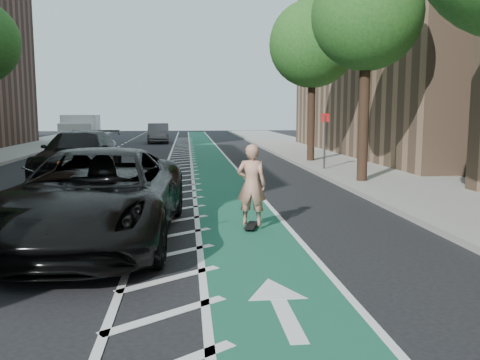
{
  "coord_description": "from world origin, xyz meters",
  "views": [
    {
      "loc": [
        1.78,
        -9.0,
        2.56
      ],
      "look_at": [
        2.91,
        1.75,
        1.1
      ],
      "focal_mm": 38.0,
      "sensor_mm": 36.0,
      "label": 1
    }
  ],
  "objects": [
    {
      "name": "skateboarder",
      "position": [
        3.17,
        1.8,
        0.99
      ],
      "size": [
        0.74,
        0.59,
        1.77
      ],
      "primitive_type": "imported",
      "rotation": [
        0.0,
        0.0,
        2.86
      ],
      "color": "tan",
      "rests_on": "skateboard"
    },
    {
      "name": "tree_r_c",
      "position": [
        7.9,
        8.0,
        5.77
      ],
      "size": [
        4.2,
        4.2,
        7.9
      ],
      "color": "#382619",
      "rests_on": "ground"
    },
    {
      "name": "tree_r_d",
      "position": [
        7.9,
        16.0,
        5.77
      ],
      "size": [
        4.2,
        4.2,
        7.9
      ],
      "color": "#382619",
      "rests_on": "ground"
    },
    {
      "name": "bike_lane",
      "position": [
        3.0,
        10.0,
        0.01
      ],
      "size": [
        2.0,
        90.0,
        0.01
      ],
      "primitive_type": "cube",
      "color": "#18543C",
      "rests_on": "ground"
    },
    {
      "name": "ground",
      "position": [
        0.0,
        0.0,
        0.0
      ],
      "size": [
        120.0,
        120.0,
        0.0
      ],
      "primitive_type": "plane",
      "color": "black",
      "rests_on": "ground"
    },
    {
      "name": "suv_far",
      "position": [
        -2.4,
        11.34,
        0.9
      ],
      "size": [
        2.81,
        6.33,
        1.81
      ],
      "primitive_type": "imported",
      "rotation": [
        0.0,
        0.0,
        -0.05
      ],
      "color": "black",
      "rests_on": "ground"
    },
    {
      "name": "car_silver",
      "position": [
        -3.82,
        23.53,
        0.67
      ],
      "size": [
        2.11,
        4.12,
        1.34
      ],
      "primitive_type": "imported",
      "rotation": [
        0.0,
        0.0,
        0.14
      ],
      "color": "gray",
      "rests_on": "ground"
    },
    {
      "name": "suv_near",
      "position": [
        0.0,
        1.14,
        0.91
      ],
      "size": [
        3.39,
        6.73,
        1.83
      ],
      "primitive_type": "imported",
      "rotation": [
        0.0,
        0.0,
        -0.05
      ],
      "color": "black",
      "rests_on": "ground"
    },
    {
      "name": "barrel_a",
      "position": [
        -2.2,
        8.17,
        0.43
      ],
      "size": [
        0.67,
        0.67,
        0.91
      ],
      "color": "#F44C0C",
      "rests_on": "ground"
    },
    {
      "name": "barrel_b",
      "position": [
        -2.14,
        14.0,
        0.45
      ],
      "size": [
        0.69,
        0.69,
        0.94
      ],
      "color": "orange",
      "rests_on": "ground"
    },
    {
      "name": "curb_right",
      "position": [
        7.05,
        10.0,
        0.08
      ],
      "size": [
        0.12,
        90.0,
        0.16
      ],
      "primitive_type": "cube",
      "color": "gray",
      "rests_on": "ground"
    },
    {
      "name": "sidewalk_right",
      "position": [
        9.5,
        10.0,
        0.07
      ],
      "size": [
        5.0,
        90.0,
        0.15
      ],
      "primitive_type": "cube",
      "color": "gray",
      "rests_on": "ground"
    },
    {
      "name": "buffer_strip",
      "position": [
        1.5,
        10.0,
        0.01
      ],
      "size": [
        1.4,
        90.0,
        0.01
      ],
      "primitive_type": "cube",
      "color": "silver",
      "rests_on": "ground"
    },
    {
      "name": "barrel_c",
      "position": [
        -2.52,
        19.0,
        0.44
      ],
      "size": [
        0.68,
        0.68,
        0.93
      ],
      "color": "#E4490C",
      "rests_on": "ground"
    },
    {
      "name": "box_truck",
      "position": [
        -6.23,
        30.65,
        1.06
      ],
      "size": [
        2.81,
        5.66,
        2.29
      ],
      "rotation": [
        0.0,
        0.0,
        0.07
      ],
      "color": "white",
      "rests_on": "ground"
    },
    {
      "name": "skateboard",
      "position": [
        3.17,
        1.8,
        0.08
      ],
      "size": [
        0.41,
        0.78,
        0.1
      ],
      "rotation": [
        0.0,
        0.0,
        -0.28
      ],
      "color": "black",
      "rests_on": "ground"
    },
    {
      "name": "car_grey",
      "position": [
        -0.52,
        33.41,
        0.79
      ],
      "size": [
        1.88,
        4.88,
        1.59
      ],
      "primitive_type": "imported",
      "rotation": [
        0.0,
        0.0,
        0.04
      ],
      "color": "#5C5B60",
      "rests_on": "ground"
    },
    {
      "name": "sign_post",
      "position": [
        7.6,
        12.0,
        1.35
      ],
      "size": [
        0.35,
        0.08,
        2.47
      ],
      "color": "#4C4C4C",
      "rests_on": "ground"
    }
  ]
}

